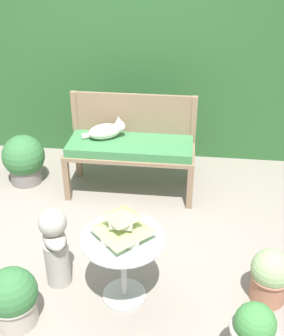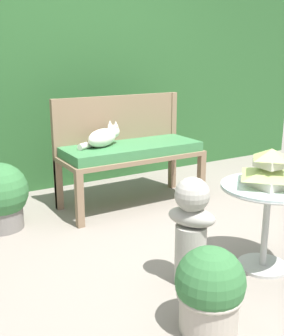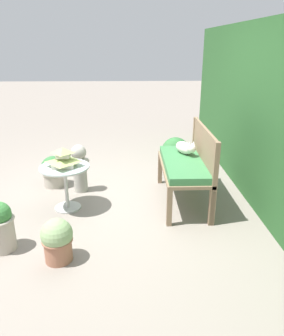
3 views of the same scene
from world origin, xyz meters
The scene contains 11 objects.
ground centered at (0.00, 0.00, 0.00)m, with size 30.00×30.00×0.00m, color gray.
foliage_hedge_back centered at (0.00, 2.32, 1.14)m, with size 6.40×0.84×2.27m, color #285628.
garden_bench centered at (0.16, 1.02, 0.50)m, with size 1.32×0.55×0.58m.
bench_backrest centered at (0.16, 1.28, 0.72)m, with size 1.32×0.06×1.01m.
cat centered at (-0.09, 1.08, 0.67)m, with size 0.45×0.29×0.21m.
patio_table centered at (0.32, -0.48, 0.45)m, with size 0.61×0.61×0.58m.
pagoda_birdhouse centered at (0.32, -0.48, 0.68)m, with size 0.35×0.35×0.24m.
garden_bust centered at (-0.22, -0.38, 0.37)m, with size 0.30×0.34×0.69m.
potted_plant_table_far centered at (-1.03, 1.08, 0.27)m, with size 0.46×0.46×0.55m.
potted_plant_patio_mid centered at (-0.41, -0.80, 0.22)m, with size 0.36×0.36×0.46m.
potted_plant_path_edge centered at (1.41, -0.37, 0.23)m, with size 0.31×0.31×0.44m.
Camera 1 is at (0.73, -2.79, 2.47)m, focal length 45.00 mm.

